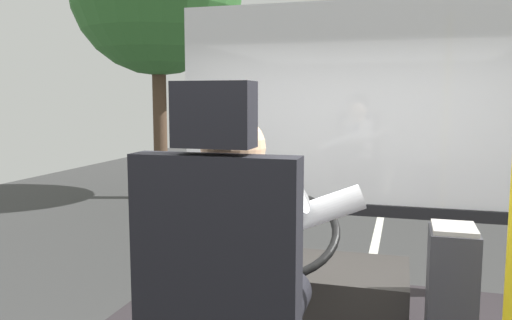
% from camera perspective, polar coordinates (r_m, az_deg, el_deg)
% --- Properties ---
extents(ground, '(18.00, 44.00, 0.06)m').
position_cam_1_polar(ground, '(11.01, 14.01, -4.32)').
color(ground, '#323232').
extents(bus_driver, '(0.78, 0.55, 0.76)m').
position_cam_1_polar(bus_driver, '(1.71, -1.79, -11.63)').
color(bus_driver, black).
rests_on(bus_driver, driver_seat).
extents(steering_console, '(1.10, 1.03, 0.85)m').
position_cam_1_polar(steering_console, '(2.89, 5.17, -14.81)').
color(steering_console, '#282623').
rests_on(steering_console, bus_floor).
extents(fare_box, '(0.20, 0.26, 0.74)m').
position_cam_1_polar(fare_box, '(2.53, 20.70, -14.98)').
color(fare_box, '#333338').
rests_on(fare_box, bus_floor).
extents(windshield_panel, '(2.50, 0.08, 1.48)m').
position_cam_1_polar(windshield_panel, '(3.65, 10.63, 2.95)').
color(windshield_panel, silver).
extents(parked_car_silver, '(1.98, 4.22, 1.26)m').
position_cam_1_polar(parked_car_silver, '(23.32, 25.57, 2.73)').
color(parked_car_silver, silver).
rests_on(parked_car_silver, ground).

